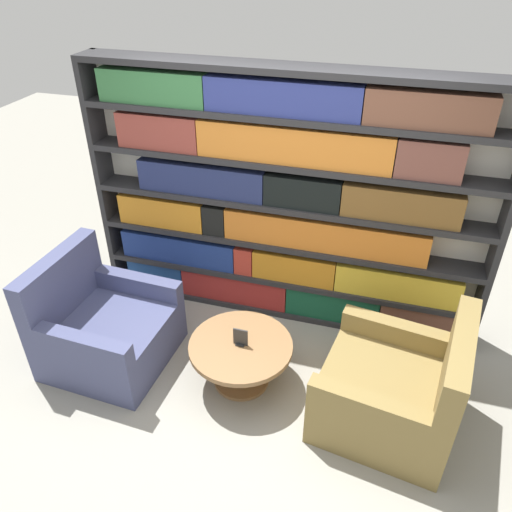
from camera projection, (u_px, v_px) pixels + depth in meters
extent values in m
plane|color=gray|center=(242.00, 407.00, 3.78)|extent=(14.00, 14.00, 0.00)
cube|color=silver|center=(289.00, 198.00, 4.27)|extent=(3.40, 0.05, 2.22)
cube|color=#262628|center=(107.00, 180.00, 4.56)|extent=(0.05, 0.30, 2.22)
cube|color=#262628|center=(501.00, 233.00, 3.77)|extent=(0.05, 0.30, 2.22)
cube|color=#262628|center=(282.00, 306.00, 4.76)|extent=(3.30, 0.30, 0.05)
cube|color=#262628|center=(283.00, 276.00, 4.57)|extent=(3.30, 0.30, 0.05)
cube|color=#262628|center=(284.00, 242.00, 4.37)|extent=(3.30, 0.30, 0.05)
cube|color=#262628|center=(285.00, 204.00, 4.17)|extent=(3.30, 0.30, 0.05)
cube|color=#262628|center=(287.00, 163.00, 3.96)|extent=(3.30, 0.30, 0.05)
cube|color=#262628|center=(288.00, 117.00, 3.76)|extent=(3.30, 0.30, 0.05)
cube|color=#262628|center=(290.00, 69.00, 3.57)|extent=(3.30, 0.30, 0.05)
cube|color=navy|center=(159.00, 271.00, 4.94)|extent=(0.57, 0.20, 0.29)
cube|color=maroon|center=(236.00, 285.00, 4.76)|extent=(1.02, 0.20, 0.29)
cube|color=#154F35|center=(333.00, 302.00, 4.54)|extent=(0.83, 0.20, 0.29)
cube|color=brown|center=(419.00, 317.00, 4.36)|extent=(0.66, 0.20, 0.29)
cube|color=navy|center=(180.00, 247.00, 4.70)|extent=(1.11, 0.20, 0.27)
cube|color=#B53629|center=(246.00, 257.00, 4.55)|extent=(0.17, 0.20, 0.27)
cube|color=orange|center=(295.00, 265.00, 4.44)|extent=(0.73, 0.20, 0.27)
cube|color=gold|center=(397.00, 282.00, 4.23)|extent=(1.03, 0.20, 0.27)
cube|color=orange|center=(164.00, 210.00, 4.52)|extent=(0.80, 0.20, 0.27)
cube|color=black|center=(216.00, 218.00, 4.40)|extent=(0.20, 0.20, 0.27)
cube|color=orange|center=(324.00, 233.00, 4.18)|extent=(1.70, 0.20, 0.27)
cube|color=navy|center=(203.00, 178.00, 4.23)|extent=(1.11, 0.20, 0.26)
cube|color=black|center=(303.00, 191.00, 4.02)|extent=(0.62, 0.20, 0.26)
cube|color=brown|center=(401.00, 203.00, 3.84)|extent=(0.90, 0.20, 0.26)
cube|color=brown|center=(160.00, 130.00, 4.10)|extent=(0.70, 0.20, 0.29)
cube|color=orange|center=(294.00, 144.00, 3.84)|extent=(1.53, 0.20, 0.29)
cube|color=brown|center=(430.00, 158.00, 3.60)|extent=(0.48, 0.20, 0.29)
cube|color=#326A3B|center=(154.00, 86.00, 3.91)|extent=(0.89, 0.20, 0.25)
cube|color=navy|center=(283.00, 97.00, 3.66)|extent=(1.18, 0.20, 0.25)
cube|color=brown|center=(429.00, 109.00, 3.42)|extent=(0.87, 0.20, 0.25)
cube|color=#42476B|center=(112.00, 338.00, 4.12)|extent=(0.96, 0.95, 0.42)
cube|color=#42476B|center=(60.00, 284.00, 3.97)|extent=(0.18, 0.92, 0.51)
cube|color=#42476B|center=(83.00, 346.00, 3.63)|extent=(0.78, 0.16, 0.17)
cube|color=#42476B|center=(139.00, 284.00, 4.25)|extent=(0.78, 0.16, 0.17)
cube|color=olive|center=(385.00, 397.00, 3.60)|extent=(1.04, 1.04, 0.42)
cube|color=olive|center=(456.00, 368.00, 3.21)|extent=(0.27, 0.92, 0.51)
cube|color=olive|center=(393.00, 331.00, 3.76)|extent=(0.79, 0.23, 0.17)
cube|color=olive|center=(367.00, 407.00, 3.16)|extent=(0.79, 0.23, 0.17)
cylinder|color=brown|center=(241.00, 364.00, 3.91)|extent=(0.14, 0.14, 0.35)
cylinder|color=brown|center=(241.00, 379.00, 4.00)|extent=(0.44, 0.44, 0.03)
cylinder|color=brown|center=(241.00, 346.00, 3.81)|extent=(0.80, 0.80, 0.04)
cube|color=black|center=(241.00, 344.00, 3.79)|extent=(0.07, 0.06, 0.01)
cube|color=#2D2D2D|center=(240.00, 337.00, 3.75)|extent=(0.11, 0.01, 0.15)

